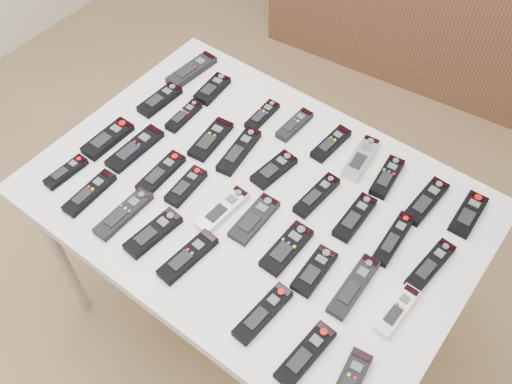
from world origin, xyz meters
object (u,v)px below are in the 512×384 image
Objects in this scene: remote_3 at (295,125)px; remote_15 at (355,217)px; remote_19 at (135,148)px; remote_27 at (397,311)px; remote_11 at (211,139)px; remote_24 at (287,248)px; remote_28 at (66,172)px; remote_0 at (192,70)px; remote_5 at (361,158)px; remote_7 at (426,201)px; remote_4 at (331,144)px; remote_9 at (160,100)px; remote_14 at (317,195)px; remote_26 at (354,286)px; remote_21 at (186,186)px; remote_17 at (431,265)px; remote_23 at (254,219)px; remote_22 at (222,210)px; remote_8 at (468,214)px; remote_35 at (350,382)px; remote_25 at (314,271)px; remote_29 at (90,193)px; remote_31 at (153,233)px; table at (256,208)px; remote_10 at (184,116)px; remote_2 at (262,115)px; remote_34 at (306,354)px; remote_13 at (274,170)px; remote_33 at (263,313)px; remote_30 at (124,213)px; remote_32 at (188,257)px; remote_16 at (394,239)px; remote_1 at (212,89)px; remote_18 at (108,139)px; remote_12 at (239,151)px; remote_6 at (387,177)px.

remote_3 is 0.39m from remote_15.
remote_19 is 1.28× the size of remote_27.
remote_11 is 1.02× the size of remote_24.
remote_0 is at bearing 92.90° from remote_28.
remote_11 and remote_28 have the same top height.
remote_5 is at bearing 20.62° from remote_11.
remote_11 is (-0.64, -0.19, 0.00)m from remote_7.
remote_9 is (-0.55, -0.18, 0.00)m from remote_4.
remote_14 is 0.86× the size of remote_26.
remote_17 is at bearing 11.50° from remote_21.
remote_24 reaches higher than remote_23.
remote_5 is 0.45m from remote_22.
remote_8 is 0.60m from remote_35.
remote_25 is (0.22, -0.04, 0.00)m from remote_23.
remote_15 is 0.21m from remote_25.
remote_29 is 1.02× the size of remote_31.
remote_10 is (-0.37, 0.11, 0.07)m from table.
remote_0 is 0.32m from remote_2.
remote_17 is at bearing -6.31° from remote_11.
remote_2 is 0.96× the size of remote_3.
remote_7 is at bearing 92.43° from remote_34.
remote_13 is 0.83× the size of remote_33.
remote_13 is at bearing 58.13° from remote_30.
remote_9 is 0.89× the size of remote_32.
remote_16 is 1.06× the size of remote_23.
remote_28 is (-0.77, -0.17, 0.00)m from remote_25.
remote_14 is at bearing 32.98° from remote_28.
remote_5 is 0.98× the size of remote_33.
remote_1 is 0.55m from remote_14.
remote_25 is at bearing 18.19° from remote_30.
remote_19 is at bearing -147.11° from remote_13.
remote_18 is 1.14× the size of remote_25.
remote_2 is 0.91× the size of remote_4.
remote_16 is 0.55m from remote_32.
remote_19 is at bearing -179.85° from remote_23.
remote_26 reaches higher than remote_2.
remote_5 is 1.13× the size of remote_27.
remote_5 is 0.80m from remote_29.
remote_12 is at bearing 138.60° from remote_33.
remote_34 reaches higher than remote_2.
remote_11 is 0.36m from remote_30.
table is at bearing 25.39° from remote_21.
remote_19 is 1.16× the size of remote_23.
remote_22 is 0.93× the size of remote_30.
remote_7 is at bearing 84.91° from remote_26.
remote_23 is 0.50m from remote_35.
remote_13 is 0.61m from remote_28.
remote_1 is at bearing 166.65° from remote_14.
remote_5 is 0.99× the size of remote_7.
remote_28 is at bearing -150.24° from remote_6.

